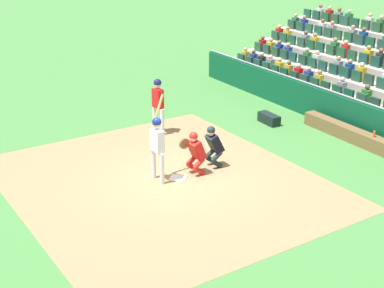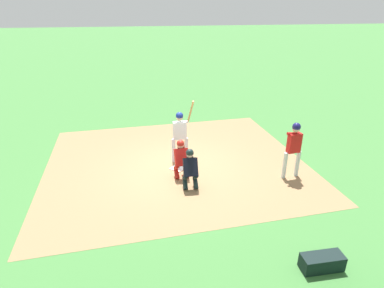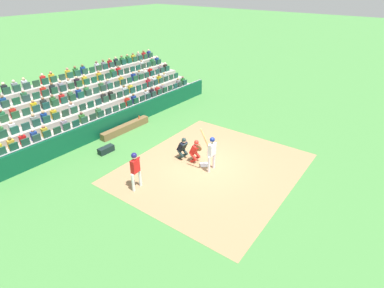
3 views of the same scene
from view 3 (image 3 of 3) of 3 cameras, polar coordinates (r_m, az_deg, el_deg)
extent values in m
plane|color=#427E3C|center=(15.82, 2.33, -3.91)|extent=(160.00, 160.00, 0.00)
cube|color=#9C7851|center=(15.58, 3.82, -4.50)|extent=(9.18, 8.09, 0.01)
cube|color=white|center=(15.81, 2.33, -3.86)|extent=(0.62, 0.62, 0.02)
cylinder|color=silver|center=(15.37, 4.10, -3.09)|extent=(0.13, 0.13, 0.88)
cylinder|color=silver|center=(15.04, 3.17, -3.82)|extent=(0.13, 0.13, 0.88)
cube|color=silver|center=(14.82, 3.73, -0.99)|extent=(0.45, 0.24, 0.62)
sphere|color=#CAAF88|center=(14.60, 3.79, 0.59)|extent=(0.23, 0.23, 0.23)
sphere|color=navy|center=(14.57, 3.80, 0.81)|extent=(0.25, 0.25, 0.25)
cylinder|color=silver|center=(14.65, 3.57, -0.04)|extent=(0.48, 0.12, 0.14)
cylinder|color=silver|center=(14.52, 3.19, -0.31)|extent=(0.18, 0.14, 0.13)
cylinder|color=#B78549|center=(14.35, 2.31, 1.27)|extent=(0.19, 0.44, 0.84)
sphere|color=black|center=(14.48, 3.00, -0.28)|extent=(0.06, 0.06, 0.06)
cylinder|color=red|center=(16.13, 0.92, -2.56)|extent=(0.16, 0.39, 0.34)
cylinder|color=red|center=(16.01, 0.92, -1.88)|extent=(0.16, 0.39, 0.33)
cylinder|color=red|center=(15.90, 0.28, -3.05)|extent=(0.16, 0.39, 0.34)
cylinder|color=red|center=(15.78, 0.28, -2.37)|extent=(0.16, 0.39, 0.33)
cube|color=red|center=(15.74, 0.49, -0.95)|extent=(0.45, 0.47, 0.60)
cube|color=red|center=(15.68, 0.85, -1.08)|extent=(0.39, 0.25, 0.44)
sphere|color=#DA9E8B|center=(15.51, 0.83, 0.10)|extent=(0.22, 0.22, 0.22)
cube|color=black|center=(15.51, 0.83, 0.10)|extent=(0.21, 0.13, 0.20)
sphere|color=red|center=(15.48, 0.83, 0.30)|extent=(0.24, 0.24, 0.24)
cylinder|color=brown|center=(15.38, 1.29, -0.79)|extent=(0.09, 0.30, 0.30)
cylinder|color=red|center=(15.48, 0.69, -0.88)|extent=(0.18, 0.40, 0.22)
cylinder|color=#192928|center=(16.39, -1.37, -2.01)|extent=(0.16, 0.39, 0.34)
cylinder|color=#192928|center=(16.28, -1.38, -1.34)|extent=(0.16, 0.39, 0.33)
cylinder|color=#192928|center=(16.19, -2.12, -2.44)|extent=(0.16, 0.39, 0.34)
cylinder|color=#192928|center=(16.08, -2.13, -1.77)|extent=(0.16, 0.39, 0.33)
cube|color=black|center=(16.02, -1.84, -0.43)|extent=(0.44, 0.48, 0.60)
cube|color=#192928|center=(15.95, -1.53, -0.56)|extent=(0.39, 0.27, 0.43)
sphere|color=beige|center=(15.78, -1.52, 0.55)|extent=(0.22, 0.22, 0.22)
cube|color=black|center=(15.78, -1.52, 0.55)|extent=(0.20, 0.13, 0.19)
sphere|color=#192928|center=(15.75, -1.52, 0.75)|extent=(0.24, 0.24, 0.24)
cube|color=#0C4B30|center=(19.79, -13.78, 4.13)|extent=(17.56, 0.24, 1.15)
cylinder|color=gray|center=(19.55, -13.99, 5.77)|extent=(17.56, 0.07, 0.07)
cube|color=brown|center=(19.64, -12.26, 2.97)|extent=(3.57, 0.40, 0.44)
cylinder|color=#DB5424|center=(20.17, -9.82, 4.92)|extent=(0.07, 0.07, 0.20)
cube|color=black|center=(17.46, -15.70, -1.03)|extent=(0.91, 0.38, 0.35)
cylinder|color=silver|center=(14.00, -10.91, -7.09)|extent=(0.14, 0.14, 0.89)
cylinder|color=silver|center=(14.27, -9.65, -6.19)|extent=(0.14, 0.14, 0.89)
cube|color=red|center=(13.72, -10.55, -4.04)|extent=(0.42, 0.26, 0.63)
sphere|color=beige|center=(13.47, -10.72, -2.35)|extent=(0.23, 0.23, 0.23)
sphere|color=navy|center=(13.44, -10.75, -2.12)|extent=(0.26, 0.26, 0.26)
cylinder|color=red|center=(13.57, -10.44, -2.90)|extent=(0.44, 0.10, 0.14)
cylinder|color=red|center=(13.67, -9.99, -2.61)|extent=(0.17, 0.14, 0.13)
cube|color=#A49C93|center=(21.24, -16.67, 4.39)|extent=(18.71, 0.98, 0.44)
cube|color=#174338|center=(26.54, -1.32, 11.35)|extent=(0.44, 0.10, 0.42)
cube|color=#267C31|center=(26.67, -1.74, 11.55)|extent=(0.32, 0.22, 0.52)
sphere|color=brown|center=(26.57, -1.75, 12.29)|extent=(0.19, 0.19, 0.19)
cube|color=#223F32|center=(26.08, -2.20, 11.03)|extent=(0.44, 0.10, 0.42)
cube|color=gray|center=(26.22, -2.62, 11.23)|extent=(0.32, 0.22, 0.52)
sphere|color=#A27E50|center=(26.12, -2.64, 11.99)|extent=(0.19, 0.19, 0.19)
cube|color=#14413B|center=(25.64, -3.11, 10.69)|extent=(0.44, 0.10, 0.42)
cube|color=#174430|center=(25.19, -4.05, 10.34)|extent=(0.44, 0.10, 0.42)
cube|color=#18472E|center=(24.76, -5.01, 9.98)|extent=(0.44, 0.10, 0.42)
cube|color=gray|center=(24.91, -5.44, 10.19)|extent=(0.32, 0.22, 0.52)
sphere|color=#D8AC80|center=(24.80, -5.48, 10.98)|extent=(0.19, 0.19, 0.19)
cube|color=#1D4A37|center=(24.34, -6.01, 9.60)|extent=(0.44, 0.10, 0.42)
cube|color=red|center=(24.49, -6.45, 9.82)|extent=(0.32, 0.22, 0.52)
sphere|color=beige|center=(24.37, -6.49, 10.62)|extent=(0.19, 0.19, 0.19)
cube|color=#224138|center=(23.92, -7.05, 9.20)|extent=(0.44, 0.10, 0.42)
cube|color=#29232D|center=(24.07, -7.48, 9.42)|extent=(0.32, 0.22, 0.52)
sphere|color=brown|center=(23.96, -7.53, 10.24)|extent=(0.19, 0.19, 0.19)
cube|color=#1A3F38|center=(23.51, -8.11, 8.78)|extent=(0.44, 0.10, 0.42)
cube|color=silver|center=(23.67, -8.55, 9.01)|extent=(0.32, 0.22, 0.52)
sphere|color=#AB7D58|center=(23.55, -8.61, 9.84)|extent=(0.19, 0.19, 0.19)
cube|color=#194031|center=(23.12, -9.21, 8.35)|extent=(0.44, 0.10, 0.42)
cube|color=#164A2E|center=(22.73, -10.35, 7.90)|extent=(0.44, 0.10, 0.42)
cube|color=navy|center=(22.89, -10.78, 8.14)|extent=(0.32, 0.22, 0.52)
sphere|color=brown|center=(22.77, -10.87, 8.99)|extent=(0.19, 0.19, 0.19)
cube|color=#14442F|center=(22.35, -11.52, 7.43)|extent=(0.44, 0.10, 0.42)
cube|color=red|center=(22.51, -11.96, 7.68)|extent=(0.32, 0.22, 0.52)
sphere|color=#D2B17E|center=(22.39, -12.05, 8.54)|extent=(0.19, 0.19, 0.19)
cube|color=#1A452D|center=(21.99, -12.73, 6.94)|extent=(0.44, 0.10, 0.42)
cube|color=#1E4A37|center=(21.63, -13.98, 6.44)|extent=(0.44, 0.10, 0.42)
cube|color=#214139|center=(21.29, -15.27, 5.91)|extent=(0.44, 0.10, 0.42)
cube|color=#194734|center=(20.96, -16.59, 5.36)|extent=(0.44, 0.10, 0.42)
cube|color=#377241|center=(21.13, -17.01, 5.64)|extent=(0.32, 0.22, 0.52)
sphere|color=beige|center=(21.00, -17.15, 6.54)|extent=(0.19, 0.19, 0.19)
cube|color=#203E2F|center=(20.65, -17.95, 4.79)|extent=(0.44, 0.10, 0.42)
cube|color=#234D36|center=(20.34, -19.35, 4.21)|extent=(0.44, 0.10, 0.42)
cube|color=#367831|center=(20.52, -19.77, 4.50)|extent=(0.32, 0.22, 0.52)
sphere|color=brown|center=(20.39, -19.93, 5.42)|extent=(0.19, 0.19, 0.19)
cube|color=#144336|center=(20.06, -20.80, 3.60)|extent=(0.44, 0.10, 0.42)
cube|color=#1A4833|center=(19.78, -22.28, 2.97)|extent=(0.44, 0.10, 0.42)
cube|color=gray|center=(19.97, -22.67, 3.28)|extent=(0.32, 0.22, 0.52)
sphere|color=beige|center=(19.83, -22.86, 4.22)|extent=(0.19, 0.19, 0.19)
cube|color=#1A422C|center=(19.53, -23.79, 2.33)|extent=(0.44, 0.10, 0.42)
cube|color=#194832|center=(19.29, -25.35, 1.66)|extent=(0.44, 0.10, 0.42)
cube|color=gold|center=(19.48, -25.73, 1.99)|extent=(0.32, 0.22, 0.52)
sphere|color=#AD715E|center=(19.34, -25.95, 2.94)|extent=(0.19, 0.19, 0.19)
cube|color=#234238|center=(19.07, -26.94, 0.98)|extent=(0.44, 0.10, 0.42)
cube|color=navy|center=(19.26, -27.31, 1.32)|extent=(0.32, 0.22, 0.52)
sphere|color=#DA9E8B|center=(19.11, -27.54, 2.28)|extent=(0.19, 0.19, 0.19)
cube|color=#194332|center=(18.86, -28.57, 0.28)|extent=(0.44, 0.10, 0.42)
cube|color=red|center=(19.05, -28.92, 0.63)|extent=(0.32, 0.22, 0.52)
sphere|color=beige|center=(18.91, -29.18, 1.59)|extent=(0.19, 0.19, 0.19)
cube|color=#154631|center=(18.68, -30.23, -0.43)|extent=(0.44, 0.10, 0.42)
cube|color=gold|center=(18.87, -30.57, -0.07)|extent=(0.32, 0.22, 0.52)
sphere|color=brown|center=(18.72, -30.84, 0.90)|extent=(0.19, 0.19, 0.19)
cube|color=#1B4A36|center=(18.51, -31.92, -1.16)|extent=(0.44, 0.10, 0.42)
cube|color=#A49C93|center=(21.91, -18.29, 5.51)|extent=(18.71, 0.98, 0.88)
cube|color=#174937|center=(27.02, -2.98, 12.61)|extent=(0.44, 0.10, 0.42)
cube|color=#1E4730|center=(26.57, -3.87, 12.31)|extent=(0.44, 0.10, 0.42)
cube|color=#204334|center=(26.13, -4.79, 11.99)|extent=(0.44, 0.10, 0.42)
cube|color=white|center=(26.28, -5.20, 12.18)|extent=(0.32, 0.22, 0.52)
sphere|color=#AA814F|center=(26.18, -5.24, 12.94)|extent=(0.19, 0.19, 0.19)
cube|color=#224C39|center=(25.70, -5.74, 11.67)|extent=(0.44, 0.10, 0.42)
cube|color=gold|center=(25.85, -6.16, 11.86)|extent=(0.32, 0.22, 0.52)
sphere|color=brown|center=(25.75, -6.20, 12.63)|extent=(0.19, 0.19, 0.19)
cube|color=#1A3E38|center=(25.28, -6.72, 11.32)|extent=(0.44, 0.10, 0.42)
cube|color=silver|center=(25.43, -7.14, 11.52)|extent=(0.32, 0.22, 0.52)
sphere|color=#D0A08B|center=(25.33, -7.19, 12.30)|extent=(0.19, 0.19, 0.19)
cube|color=#213E38|center=(24.86, -7.73, 10.97)|extent=(0.44, 0.10, 0.42)
cube|color=red|center=(25.02, -8.15, 11.17)|extent=(0.32, 0.22, 0.52)
sphere|color=brown|center=(24.91, -8.21, 11.96)|extent=(0.19, 0.19, 0.19)
cube|color=#1A4238|center=(24.46, -8.77, 10.60)|extent=(0.44, 0.10, 0.42)
cube|color=#194B3B|center=(24.06, -9.85, 10.21)|extent=(0.44, 0.10, 0.42)
cube|color=#17483A|center=(23.67, -10.96, 9.81)|extent=(0.44, 0.10, 0.42)
cube|color=gold|center=(23.83, -11.37, 10.02)|extent=(0.32, 0.22, 0.52)
sphere|color=beige|center=(23.72, -11.45, 10.85)|extent=(0.19, 0.19, 0.19)
cube|color=#1C4535|center=(23.29, -12.10, 9.38)|extent=(0.44, 0.10, 0.42)
cube|color=silver|center=(23.46, -12.51, 9.61)|extent=(0.32, 0.22, 0.52)
sphere|color=brown|center=(23.35, -12.60, 10.44)|extent=(0.19, 0.19, 0.19)
cube|color=#1B4130|center=(22.92, -13.27, 8.95)|extent=(0.44, 0.10, 0.42)
cube|color=#203E2E|center=(22.57, -14.48, 8.49)|extent=(0.44, 0.10, 0.42)
cube|color=black|center=(22.74, -14.89, 8.72)|extent=(0.32, 0.22, 0.52)
sphere|color=beige|center=(22.62, -15.00, 9.58)|extent=(0.19, 0.19, 0.19)
cube|color=#234935|center=(22.22, -15.72, 8.01)|extent=(0.44, 0.10, 0.42)
cube|color=#262626|center=(22.39, -16.13, 8.25)|extent=(0.32, 0.22, 0.52)
sphere|color=beige|center=(22.28, -16.25, 9.12)|extent=(0.19, 0.19, 0.19)
cube|color=#1A4139|center=(21.89, -17.00, 7.52)|extent=(0.44, 0.10, 0.42)
cube|color=#154531|center=(21.57, -18.32, 7.01)|extent=(0.44, 0.10, 0.42)
cube|color=#1C3E2F|center=(21.26, -19.67, 6.48)|extent=(0.44, 0.10, 0.42)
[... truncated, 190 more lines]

